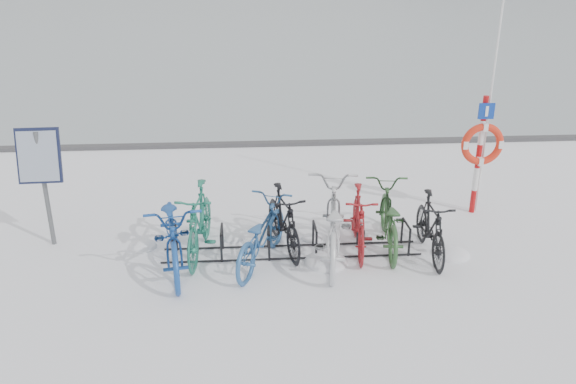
% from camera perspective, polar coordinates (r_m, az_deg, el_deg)
% --- Properties ---
extents(ground, '(900.00, 900.00, 0.00)m').
position_cam_1_polar(ground, '(8.84, 0.38, -6.19)').
color(ground, white).
rests_on(ground, ground).
extents(quay_edge, '(400.00, 0.25, 0.10)m').
position_cam_1_polar(quay_edge, '(14.31, -1.44, 4.93)').
color(quay_edge, '#3F3F42').
rests_on(quay_edge, ground).
extents(bike_rack, '(4.00, 0.48, 0.46)m').
position_cam_1_polar(bike_rack, '(8.76, 0.38, -5.15)').
color(bike_rack, black).
rests_on(bike_rack, ground).
extents(info_board, '(0.65, 0.27, 1.93)m').
position_cam_1_polar(info_board, '(9.37, -23.88, 2.73)').
color(info_board, '#595B5E').
rests_on(info_board, ground).
extents(lifebuoy_station, '(0.75, 0.22, 3.90)m').
position_cam_1_polar(lifebuoy_station, '(10.37, 19.11, 4.61)').
color(lifebuoy_station, '#AC0D0F').
rests_on(lifebuoy_station, ground).
extents(bike_0, '(1.13, 2.32, 1.16)m').
position_cam_1_polar(bike_0, '(8.40, -11.58, -3.79)').
color(bike_0, '#194696').
rests_on(bike_0, ground).
extents(bike_1, '(0.71, 1.92, 1.12)m').
position_cam_1_polar(bike_1, '(8.72, -9.01, -2.78)').
color(bike_1, '#1D6B55').
rests_on(bike_1, ground).
extents(bike_2, '(1.32, 1.99, 0.99)m').
position_cam_1_polar(bike_2, '(8.38, -2.79, -4.08)').
color(bike_2, '#2B5991').
rests_on(bike_2, ground).
extents(bike_3, '(0.85, 1.76, 1.02)m').
position_cam_1_polar(bike_3, '(8.80, -0.47, -2.65)').
color(bike_3, black).
rests_on(bike_3, ground).
extents(bike_4, '(1.10, 2.35, 1.19)m').
position_cam_1_polar(bike_4, '(8.52, 4.52, -2.95)').
color(bike_4, '#B6B9BD').
rests_on(bike_4, ground).
extents(bike_5, '(0.65, 1.74, 1.02)m').
position_cam_1_polar(bike_5, '(8.84, 7.19, -2.72)').
color(bike_5, maroon).
rests_on(bike_5, ground).
extents(bike_6, '(0.92, 2.02, 1.02)m').
position_cam_1_polar(bike_6, '(9.01, 10.18, -2.39)').
color(bike_6, '#2D542C').
rests_on(bike_6, ground).
extents(bike_7, '(0.56, 1.68, 1.00)m').
position_cam_1_polar(bike_7, '(8.86, 14.30, -3.25)').
color(bike_7, black).
rests_on(bike_7, ground).
extents(snow_drifts, '(5.35, 1.46, 0.23)m').
position_cam_1_polar(snow_drifts, '(8.81, 3.98, -6.35)').
color(snow_drifts, white).
rests_on(snow_drifts, ground).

